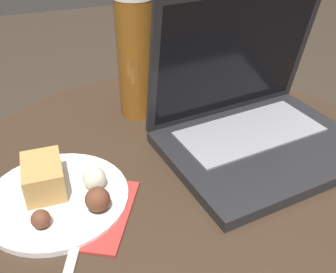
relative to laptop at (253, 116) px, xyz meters
name	(u,v)px	position (x,y,z in m)	size (l,w,h in m)	color
table	(183,244)	(-0.14, -0.04, -0.22)	(0.74, 0.74, 0.56)	black
napkin	(60,208)	(-0.33, -0.06, -0.05)	(0.24, 0.21, 0.00)	#B7332D
laptop	(253,116)	(0.00, 0.00, 0.00)	(0.34, 0.28, 0.25)	#232326
beer_glass	(136,49)	(-0.15, 0.16, 0.08)	(0.07, 0.07, 0.25)	brown
snack_plate	(57,192)	(-0.33, -0.04, -0.04)	(0.20, 0.20, 0.05)	white
fork	(82,225)	(-0.31, -0.10, -0.05)	(0.08, 0.18, 0.00)	silver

